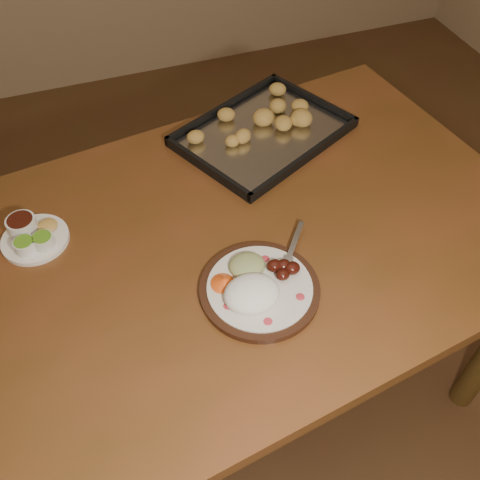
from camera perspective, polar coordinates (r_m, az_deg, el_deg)
name	(u,v)px	position (r m, az deg, el deg)	size (l,w,h in m)	color
ground	(256,384)	(1.84, 1.68, -15.12)	(4.00, 4.00, 0.00)	#50391B
dining_table	(216,269)	(1.27, -2.59, -3.15)	(1.61, 1.10, 0.75)	brown
dinner_plate	(257,287)	(1.10, 1.78, -5.05)	(0.28, 0.26, 0.06)	black
condiment_saucer	(32,235)	(1.27, -21.31, 0.48)	(0.15, 0.15, 0.05)	white
baking_tray	(263,132)	(1.47, 2.47, 11.45)	(0.52, 0.47, 0.04)	black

